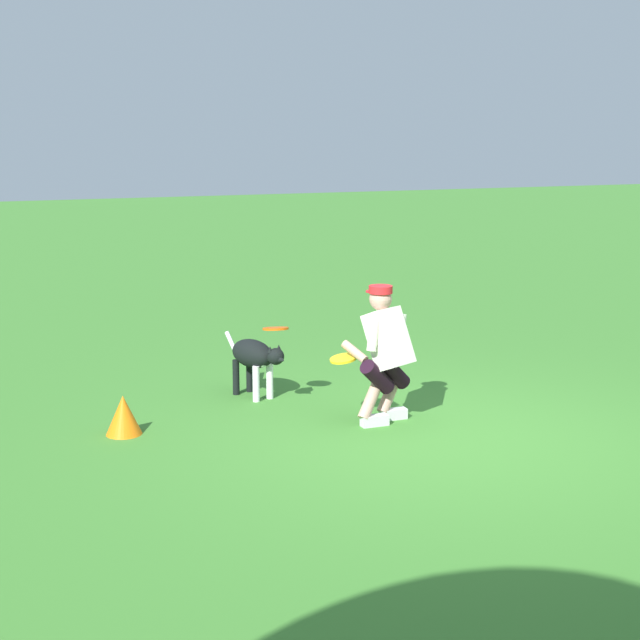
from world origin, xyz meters
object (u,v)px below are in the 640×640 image
(frisbee_held, at_px, (343,359))
(training_cone, at_px, (123,415))
(person, at_px, (385,350))
(dog, at_px, (255,357))
(frisbee_flying, at_px, (276,329))

(frisbee_held, height_order, training_cone, frisbee_held)
(person, bearing_deg, dog, 8.04)
(person, relative_size, training_cone, 3.59)
(frisbee_flying, height_order, frisbee_held, frisbee_flying)
(frisbee_held, xyz_separation_m, training_cone, (1.99, -0.38, -0.43))
(frisbee_flying, bearing_deg, dog, -72.00)
(dog, height_order, training_cone, dog)
(frisbee_flying, relative_size, training_cone, 0.72)
(person, height_order, frisbee_flying, person)
(frisbee_flying, distance_m, frisbee_held, 0.88)
(frisbee_flying, xyz_separation_m, frisbee_held, (-0.40, 0.77, -0.17))
(person, height_order, training_cone, person)
(frisbee_flying, xyz_separation_m, training_cone, (1.59, 0.39, -0.60))
(dog, height_order, frisbee_held, frisbee_held)
(person, xyz_separation_m, frisbee_held, (0.35, -0.17, -0.09))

